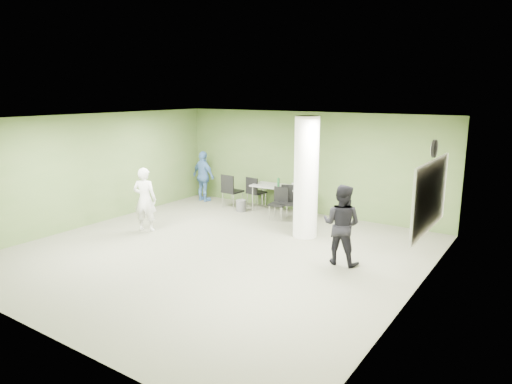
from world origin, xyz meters
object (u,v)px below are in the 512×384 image
Objects in this scene: folding_table at (280,188)px; man_blue at (204,176)px; woman_white at (145,200)px; man_black at (341,225)px; chair_back_left at (230,189)px.

man_blue is (-2.65, -0.14, 0.07)m from folding_table.
woman_white is at bearing 114.92° from man_blue.
man_blue is at bearing -98.95° from woman_white.
chair_back_left is at bearing -30.03° from man_black.
man_blue is at bearing -6.91° from chair_back_left.
woman_white is 3.30m from man_blue.
man_black is at bearing -45.58° from folding_table.
man_black is (4.82, 0.63, 0.01)m from woman_white.
folding_table is 1.02× the size of man_black.
man_black is (3.02, -2.70, 0.09)m from folding_table.
woman_white is 0.98× the size of man_black.
folding_table is at bearing -160.56° from chair_back_left.
chair_back_left is 5.02m from man_black.
folding_table is 1.49m from chair_back_left.
man_black is (4.45, -2.31, 0.22)m from chair_back_left.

